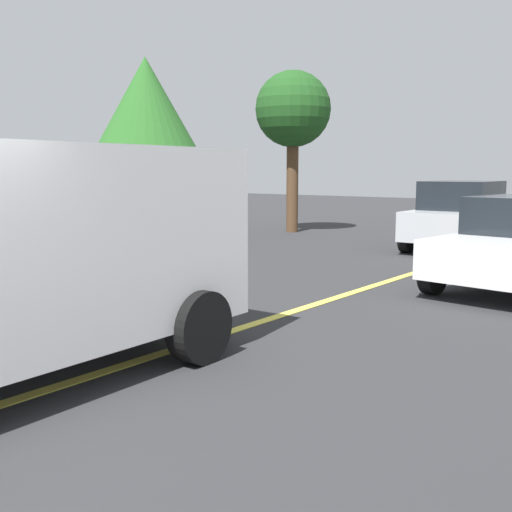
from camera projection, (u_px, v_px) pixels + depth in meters
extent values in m
cube|color=#E0D14C|center=(166.00, 352.00, 6.81)|extent=(28.00, 0.16, 0.01)
cylinder|color=black|center=(199.00, 327.00, 6.40)|extent=(0.77, 0.28, 0.76)
cylinder|color=black|center=(75.00, 303.00, 7.57)|extent=(0.77, 0.28, 0.76)
cylinder|color=black|center=(433.00, 274.00, 9.97)|extent=(0.66, 0.29, 0.64)
cylinder|color=black|center=(502.00, 258.00, 11.86)|extent=(0.66, 0.29, 0.64)
cube|color=#B7BABF|center=(463.00, 223.00, 15.58)|extent=(4.29, 1.88, 0.69)
cube|color=black|center=(462.00, 195.00, 15.32)|extent=(2.08, 1.61, 0.69)
cylinder|color=black|center=(448.00, 230.00, 17.30)|extent=(0.65, 0.24, 0.64)
cylinder|color=black|center=(407.00, 239.00, 14.99)|extent=(0.65, 0.24, 0.64)
cylinder|color=black|center=(482.00, 244.00, 13.96)|extent=(0.65, 0.24, 0.64)
cylinder|color=#513823|center=(148.00, 195.00, 17.06)|extent=(0.39, 0.39, 2.56)
cone|color=#286023|center=(146.00, 103.00, 16.72)|extent=(2.70, 2.70, 2.40)
cylinder|color=#513823|center=(292.00, 182.00, 19.81)|extent=(0.37, 0.37, 3.21)
sphere|color=#1E4C1C|center=(293.00, 109.00, 19.50)|extent=(2.37, 2.37, 2.37)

